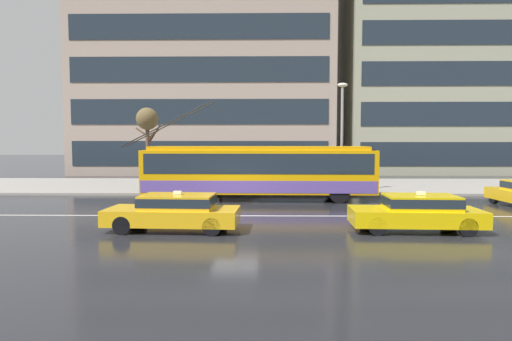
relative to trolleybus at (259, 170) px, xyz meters
The scene contains 14 objects.
ground_plane 4.28m from the trolleybus, 108.43° to the right, with size 160.00×160.00×0.00m, color #232328.
sidewalk_slab 6.89m from the trolleybus, 100.79° to the left, with size 80.00×10.00×0.14m, color gray.
lane_centre_line 5.37m from the trolleybus, 104.19° to the right, with size 72.00×0.14×0.01m, color silver.
trolleybus is the anchor object (origin of this frame).
taxi_oncoming_far 9.74m from the trolleybus, 54.90° to the right, with size 4.49×1.95×1.39m.
taxi_oncoming_near 8.49m from the trolleybus, 110.00° to the right, with size 4.69×2.02×1.39m.
bus_shelter 3.78m from the trolleybus, 118.27° to the left, with size 3.97×1.86×2.58m.
pedestrian_at_shelter 3.44m from the trolleybus, 133.60° to the left, with size 1.44×1.44×2.05m.
pedestrian_approaching_curb 4.00m from the trolleybus, 98.31° to the left, with size 1.28×1.28×1.94m.
pedestrian_walking_past 4.62m from the trolleybus, 26.68° to the left, with size 0.51×0.51×1.67m.
street_lamp 5.85m from the trolleybus, 25.58° to the left, with size 0.60×0.32×6.37m.
street_tree_bare 8.80m from the trolleybus, 148.48° to the left, with size 1.68×1.76×5.13m.
office_tower_corner_left 25.46m from the trolleybus, 104.71° to the left, with size 24.85×10.94×30.36m.
office_tower_corner_right 31.32m from the trolleybus, 48.90° to the left, with size 20.68×10.67×29.44m.
Camera 1 is at (1.45, -18.88, 3.11)m, focal length 29.85 mm.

